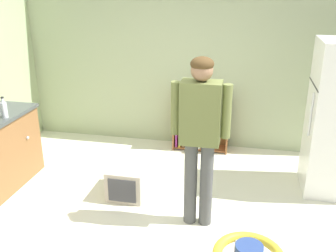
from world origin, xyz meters
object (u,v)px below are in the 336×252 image
at_px(clear_bottle, 4,109).
at_px(pet_carrier, 129,179).
at_px(bookshelf, 198,125).
at_px(standing_person, 200,128).

bearing_deg(clear_bottle, pet_carrier, 6.26).
distance_m(bookshelf, standing_person, 2.01).
distance_m(standing_person, clear_bottle, 2.28).
bearing_deg(clear_bottle, standing_person, -6.49).
relative_size(bookshelf, standing_person, 0.49).
xyz_separation_m(pet_carrier, clear_bottle, (-1.40, -0.15, 0.82)).
distance_m(pet_carrier, clear_bottle, 1.63).
xyz_separation_m(bookshelf, pet_carrier, (-0.61, -1.47, -0.19)).
height_order(bookshelf, clear_bottle, clear_bottle).
relative_size(pet_carrier, clear_bottle, 2.24).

